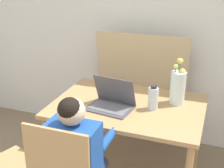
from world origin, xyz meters
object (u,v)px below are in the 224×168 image
object	(u,v)px
flower_vase	(178,86)
water_bottle	(153,98)
laptop	(112,101)
person_seated	(78,155)

from	to	relation	value
flower_vase	water_bottle	xyz separation A→B (m)	(-0.15, -0.16, -0.05)
laptop	water_bottle	xyz separation A→B (m)	(0.30, 0.08, 0.03)
flower_vase	person_seated	bearing A→B (deg)	-120.28
water_bottle	person_seated	bearing A→B (deg)	-116.31
water_bottle	laptop	bearing A→B (deg)	-165.65
person_seated	flower_vase	bearing A→B (deg)	-119.92
laptop	water_bottle	world-z (taller)	laptop
laptop	flower_vase	world-z (taller)	flower_vase
flower_vase	water_bottle	world-z (taller)	flower_vase
person_seated	water_bottle	distance (m)	0.72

